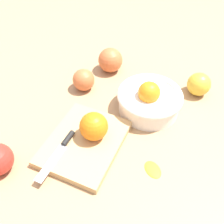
# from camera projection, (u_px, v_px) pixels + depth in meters

# --- Properties ---
(ground_plane) EXTENTS (2.40, 2.40, 0.00)m
(ground_plane) POSITION_uv_depth(u_px,v_px,m) (106.00, 124.00, 0.73)
(ground_plane) COLOR tan
(bowl) EXTENTS (0.19, 0.19, 0.10)m
(bowl) POSITION_uv_depth(u_px,v_px,m) (149.00, 100.00, 0.75)
(bowl) COLOR white
(bowl) RESTS_ON ground_plane
(cutting_board) EXTENTS (0.23, 0.19, 0.02)m
(cutting_board) POSITION_uv_depth(u_px,v_px,m) (85.00, 143.00, 0.67)
(cutting_board) COLOR tan
(cutting_board) RESTS_ON ground_plane
(orange_on_board) EXTENTS (0.07, 0.07, 0.07)m
(orange_on_board) POSITION_uv_depth(u_px,v_px,m) (94.00, 127.00, 0.65)
(orange_on_board) COLOR orange
(orange_on_board) RESTS_ON cutting_board
(knife) EXTENTS (0.16, 0.02, 0.01)m
(knife) POSITION_uv_depth(u_px,v_px,m) (61.00, 148.00, 0.64)
(knife) COLOR silver
(knife) RESTS_ON cutting_board
(apple_back_left) EXTENTS (0.07, 0.07, 0.07)m
(apple_back_left) POSITION_uv_depth(u_px,v_px,m) (199.00, 84.00, 0.80)
(apple_back_left) COLOR gold
(apple_back_left) RESTS_ON ground_plane
(apple_front_left) EXTENTS (0.07, 0.07, 0.07)m
(apple_front_left) POSITION_uv_depth(u_px,v_px,m) (84.00, 80.00, 0.82)
(apple_front_left) COLOR #CC6638
(apple_front_left) RESTS_ON ground_plane
(apple_front_left_2) EXTENTS (0.08, 0.08, 0.08)m
(apple_front_left_2) POSITION_uv_depth(u_px,v_px,m) (110.00, 60.00, 0.88)
(apple_front_left_2) COLOR #CC6638
(apple_front_left_2) RESTS_ON ground_plane
(citrus_peel) EXTENTS (0.06, 0.06, 0.01)m
(citrus_peel) POSITION_uv_depth(u_px,v_px,m) (153.00, 169.00, 0.63)
(citrus_peel) COLOR orange
(citrus_peel) RESTS_ON ground_plane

